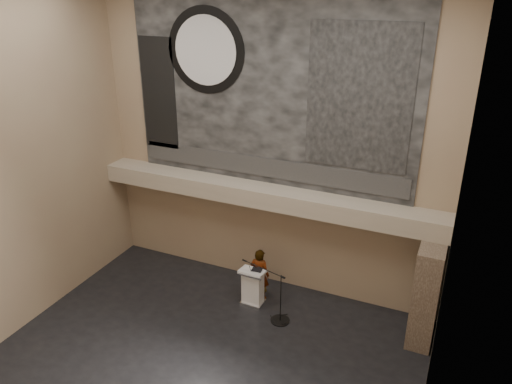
% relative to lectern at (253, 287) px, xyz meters
% --- Properties ---
extents(floor, '(10.00, 10.00, 0.00)m').
position_rel_lectern_xyz_m(floor, '(-0.14, -2.66, -0.55)').
color(floor, black).
rests_on(floor, ground).
extents(wall_back, '(10.00, 0.02, 8.50)m').
position_rel_lectern_xyz_m(wall_back, '(-0.14, 1.34, 3.70)').
color(wall_back, '#8B7058').
rests_on(wall_back, floor).
extents(wall_front, '(10.00, 0.02, 8.50)m').
position_rel_lectern_xyz_m(wall_front, '(-0.14, -6.66, 3.70)').
color(wall_front, '#8B7058').
rests_on(wall_front, floor).
extents(wall_left, '(0.02, 8.00, 8.50)m').
position_rel_lectern_xyz_m(wall_left, '(-5.14, -2.66, 3.70)').
color(wall_left, '#8B7058').
rests_on(wall_left, floor).
extents(wall_right, '(0.02, 8.00, 8.50)m').
position_rel_lectern_xyz_m(wall_right, '(4.86, -2.66, 3.70)').
color(wall_right, '#8B7058').
rests_on(wall_right, floor).
extents(soffit, '(10.00, 0.80, 0.50)m').
position_rel_lectern_xyz_m(soffit, '(-0.14, 0.94, 2.40)').
color(soffit, gray).
rests_on(soffit, wall_back).
extents(sprinkler_left, '(0.04, 0.04, 0.06)m').
position_rel_lectern_xyz_m(sprinkler_left, '(-1.74, 0.89, 2.12)').
color(sprinkler_left, '#B2893D').
rests_on(sprinkler_left, soffit).
extents(sprinkler_right, '(0.04, 0.04, 0.06)m').
position_rel_lectern_xyz_m(sprinkler_right, '(1.76, 0.89, 2.12)').
color(sprinkler_right, '#B2893D').
rests_on(sprinkler_right, soffit).
extents(banner, '(8.00, 0.05, 5.00)m').
position_rel_lectern_xyz_m(banner, '(-0.14, 1.31, 5.15)').
color(banner, black).
rests_on(banner, wall_back).
extents(banner_text_strip, '(7.76, 0.02, 0.55)m').
position_rel_lectern_xyz_m(banner_text_strip, '(-0.14, 1.27, 3.10)').
color(banner_text_strip, '#2A2A2A').
rests_on(banner_text_strip, banner).
extents(banner_clock_rim, '(2.30, 0.02, 2.30)m').
position_rel_lectern_xyz_m(banner_clock_rim, '(-1.94, 1.27, 6.15)').
color(banner_clock_rim, black).
rests_on(banner_clock_rim, banner).
extents(banner_clock_face, '(1.84, 0.02, 1.84)m').
position_rel_lectern_xyz_m(banner_clock_face, '(-1.94, 1.25, 6.15)').
color(banner_clock_face, silver).
rests_on(banner_clock_face, banner).
extents(banner_building_print, '(2.60, 0.02, 3.60)m').
position_rel_lectern_xyz_m(banner_building_print, '(2.26, 1.27, 5.25)').
color(banner_building_print, black).
rests_on(banner_building_print, banner).
extents(banner_brick_print, '(1.10, 0.02, 3.20)m').
position_rel_lectern_xyz_m(banner_brick_print, '(-3.54, 1.27, 4.85)').
color(banner_brick_print, black).
rests_on(banner_brick_print, banner).
extents(stone_pier, '(0.60, 1.40, 2.70)m').
position_rel_lectern_xyz_m(stone_pier, '(4.51, 0.49, 0.80)').
color(stone_pier, '#45362B').
rests_on(stone_pier, floor).
extents(lectern, '(0.70, 0.50, 1.13)m').
position_rel_lectern_xyz_m(lectern, '(0.00, 0.00, 0.00)').
color(lectern, silver).
rests_on(lectern, floor).
extents(binder, '(0.30, 0.25, 0.04)m').
position_rel_lectern_xyz_m(binder, '(0.11, 0.03, 0.56)').
color(binder, black).
rests_on(binder, lectern).
extents(papers, '(0.28, 0.33, 0.00)m').
position_rel_lectern_xyz_m(papers, '(-0.16, -0.00, 0.55)').
color(papers, silver).
rests_on(papers, lectern).
extents(speaker_person, '(0.59, 0.39, 1.58)m').
position_rel_lectern_xyz_m(speaker_person, '(0.07, 0.32, 0.24)').
color(speaker_person, silver).
rests_on(speaker_person, floor).
extents(mic_stand, '(1.53, 0.61, 1.45)m').
position_rel_lectern_xyz_m(mic_stand, '(0.95, -0.41, -0.33)').
color(mic_stand, black).
rests_on(mic_stand, floor).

